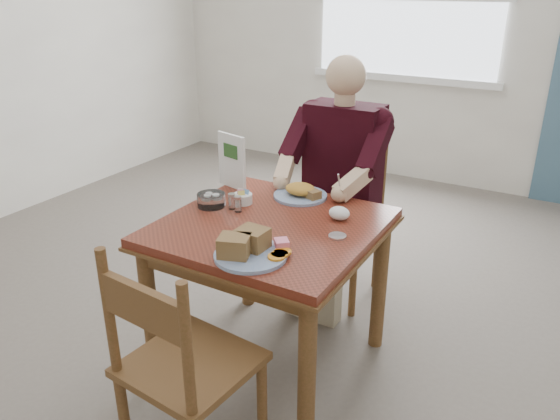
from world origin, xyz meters
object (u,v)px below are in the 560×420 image
Objects in this scene: far_plate at (301,192)px; chair_far at (342,216)px; chair_near at (181,368)px; diner at (338,165)px; table at (271,245)px; near_plate at (249,248)px.

chair_far is at bearing 87.10° from far_plate.
chair_far is 0.55m from far_plate.
chair_near is 0.69× the size of diner.
diner is (0.00, 0.71, 0.17)m from table.
table is at bearing 105.82° from near_plate.
chair_near is at bearing -85.48° from table.
diner is (0.00, -0.09, 0.33)m from chair_far.
table is at bearing -85.95° from far_plate.
chair_near is 2.74× the size of far_plate.
chair_near is (0.06, -0.71, -0.16)m from table.
table is at bearing -90.00° from diner.
table is 0.81m from chair_far.
chair_far is at bearing 92.13° from chair_near.
far_plate is at bearing -93.59° from diner.
far_plate is (-0.11, 0.64, -0.01)m from near_plate.
diner is at bearing -89.99° from chair_far.
far_plate is at bearing -92.90° from chair_far.
chair_far and chair_near have the same top height.
near_plate is 0.97× the size of far_plate.
chair_far reaches higher than near_plate.
diner is at bearing 92.26° from chair_near.
near_plate is (0.03, 0.40, 0.31)m from chair_near.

